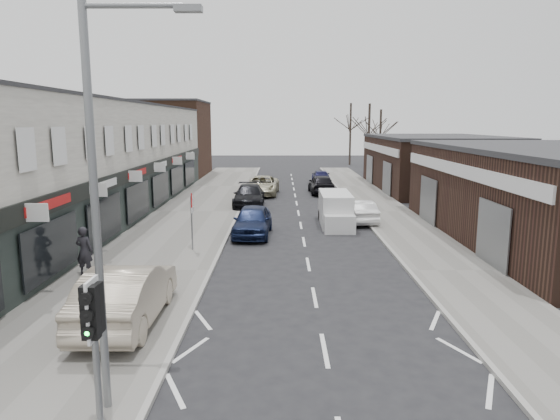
{
  "coord_description": "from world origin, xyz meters",
  "views": [
    {
      "loc": [
        -1.14,
        -10.19,
        5.87
      ],
      "look_at": [
        -1.18,
        8.37,
        2.6
      ],
      "focal_mm": 32.0,
      "sensor_mm": 36.0,
      "label": 1
    }
  ],
  "objects_px": {
    "parked_car_left_b": "(249,196)",
    "parked_car_right_a": "(359,211)",
    "pedestrian": "(84,251)",
    "sedan_on_pavement": "(127,294)",
    "parked_car_left_a": "(253,221)",
    "traffic_light": "(93,324)",
    "parked_car_right_c": "(321,177)",
    "warning_sign": "(192,205)",
    "parked_car_left_c": "(262,185)",
    "white_van": "(335,210)",
    "parked_car_right_b": "(321,184)",
    "street_lamp": "(103,189)"
  },
  "relations": [
    {
      "from": "traffic_light",
      "to": "parked_car_right_c",
      "type": "bearing_deg",
      "value": 79.97
    },
    {
      "from": "parked_car_left_a",
      "to": "traffic_light",
      "type": "bearing_deg",
      "value": -93.02
    },
    {
      "from": "parked_car_left_a",
      "to": "parked_car_left_b",
      "type": "bearing_deg",
      "value": 97.51
    },
    {
      "from": "traffic_light",
      "to": "parked_car_right_c",
      "type": "height_order",
      "value": "traffic_light"
    },
    {
      "from": "parked_car_left_a",
      "to": "parked_car_left_b",
      "type": "height_order",
      "value": "parked_car_left_a"
    },
    {
      "from": "parked_car_left_c",
      "to": "parked_car_right_b",
      "type": "distance_m",
      "value": 4.94
    },
    {
      "from": "traffic_light",
      "to": "white_van",
      "type": "xyz_separation_m",
      "value": [
        6.4,
        20.12,
        -1.53
      ]
    },
    {
      "from": "warning_sign",
      "to": "pedestrian",
      "type": "xyz_separation_m",
      "value": [
        -3.42,
        -3.93,
        -1.13
      ]
    },
    {
      "from": "parked_car_left_a",
      "to": "parked_car_right_a",
      "type": "distance_m",
      "value": 7.07
    },
    {
      "from": "pedestrian",
      "to": "parked_car_left_a",
      "type": "height_order",
      "value": "pedestrian"
    },
    {
      "from": "warning_sign",
      "to": "parked_car_right_a",
      "type": "distance_m",
      "value": 11.19
    },
    {
      "from": "traffic_light",
      "to": "parked_car_left_c",
      "type": "height_order",
      "value": "traffic_light"
    },
    {
      "from": "white_van",
      "to": "parked_car_left_a",
      "type": "xyz_separation_m",
      "value": [
        -4.63,
        -2.7,
        -0.1
      ]
    },
    {
      "from": "warning_sign",
      "to": "parked_car_left_c",
      "type": "bearing_deg",
      "value": 82.39
    },
    {
      "from": "traffic_light",
      "to": "parked_car_left_b",
      "type": "distance_m",
      "value": 26.7
    },
    {
      "from": "parked_car_left_a",
      "to": "parked_car_left_c",
      "type": "bearing_deg",
      "value": 93.02
    },
    {
      "from": "white_van",
      "to": "pedestrian",
      "type": "relative_size",
      "value": 2.54
    },
    {
      "from": "street_lamp",
      "to": "pedestrian",
      "type": "bearing_deg",
      "value": 114.57
    },
    {
      "from": "white_van",
      "to": "street_lamp",
      "type": "bearing_deg",
      "value": -108.23
    },
    {
      "from": "street_lamp",
      "to": "parked_car_left_a",
      "type": "xyz_separation_m",
      "value": [
        1.89,
        16.21,
        -3.83
      ]
    },
    {
      "from": "sedan_on_pavement",
      "to": "parked_car_right_b",
      "type": "bearing_deg",
      "value": -105.99
    },
    {
      "from": "sedan_on_pavement",
      "to": "warning_sign",
      "type": "bearing_deg",
      "value": -93.17
    },
    {
      "from": "street_lamp",
      "to": "parked_car_left_a",
      "type": "distance_m",
      "value": 16.76
    },
    {
      "from": "warning_sign",
      "to": "parked_car_right_a",
      "type": "xyz_separation_m",
      "value": [
        8.66,
        6.93,
        -1.53
      ]
    },
    {
      "from": "traffic_light",
      "to": "parked_car_left_b",
      "type": "bearing_deg",
      "value": 87.85
    },
    {
      "from": "street_lamp",
      "to": "warning_sign",
      "type": "xyz_separation_m",
      "value": [
        -0.63,
        12.8,
        -2.42
      ]
    },
    {
      "from": "parked_car_left_b",
      "to": "parked_car_right_a",
      "type": "bearing_deg",
      "value": -40.14
    },
    {
      "from": "street_lamp",
      "to": "sedan_on_pavement",
      "type": "distance_m",
      "value": 5.8
    },
    {
      "from": "white_van",
      "to": "parked_car_right_a",
      "type": "bearing_deg",
      "value": 29.41
    },
    {
      "from": "street_lamp",
      "to": "pedestrian",
      "type": "xyz_separation_m",
      "value": [
        -4.06,
        8.87,
        -3.55
      ]
    },
    {
      "from": "parked_car_right_b",
      "to": "warning_sign",
      "type": "bearing_deg",
      "value": 66.63
    },
    {
      "from": "street_lamp",
      "to": "parked_car_right_a",
      "type": "height_order",
      "value": "street_lamp"
    },
    {
      "from": "sedan_on_pavement",
      "to": "parked_car_left_a",
      "type": "distance_m",
      "value": 12.19
    },
    {
      "from": "warning_sign",
      "to": "parked_car_left_c",
      "type": "height_order",
      "value": "warning_sign"
    },
    {
      "from": "parked_car_left_b",
      "to": "parked_car_left_c",
      "type": "bearing_deg",
      "value": 82.47
    },
    {
      "from": "pedestrian",
      "to": "parked_car_right_a",
      "type": "height_order",
      "value": "pedestrian"
    },
    {
      "from": "parked_car_left_c",
      "to": "parked_car_right_a",
      "type": "distance_m",
      "value": 13.04
    },
    {
      "from": "warning_sign",
      "to": "pedestrian",
      "type": "bearing_deg",
      "value": -131.04
    },
    {
      "from": "white_van",
      "to": "parked_car_left_c",
      "type": "xyz_separation_m",
      "value": [
        -4.7,
        12.29,
        -0.12
      ]
    },
    {
      "from": "pedestrian",
      "to": "parked_car_left_a",
      "type": "distance_m",
      "value": 9.45
    },
    {
      "from": "traffic_light",
      "to": "warning_sign",
      "type": "height_order",
      "value": "traffic_light"
    },
    {
      "from": "pedestrian",
      "to": "parked_car_right_b",
      "type": "distance_m",
      "value": 25.35
    },
    {
      "from": "traffic_light",
      "to": "street_lamp",
      "type": "height_order",
      "value": "street_lamp"
    },
    {
      "from": "pedestrian",
      "to": "parked_car_left_a",
      "type": "xyz_separation_m",
      "value": [
        5.95,
        7.34,
        -0.28
      ]
    },
    {
      "from": "parked_car_right_a",
      "to": "parked_car_right_c",
      "type": "distance_m",
      "value": 19.57
    },
    {
      "from": "parked_car_left_b",
      "to": "parked_car_right_a",
      "type": "distance_m",
      "value": 8.94
    },
    {
      "from": "parked_car_right_a",
      "to": "parked_car_right_c",
      "type": "bearing_deg",
      "value": -93.07
    },
    {
      "from": "pedestrian",
      "to": "parked_car_right_a",
      "type": "xyz_separation_m",
      "value": [
        12.08,
        10.86,
        -0.4
      ]
    },
    {
      "from": "warning_sign",
      "to": "parked_car_right_a",
      "type": "bearing_deg",
      "value": 38.65
    },
    {
      "from": "parked_car_right_a",
      "to": "sedan_on_pavement",
      "type": "bearing_deg",
      "value": 54.07
    }
  ]
}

